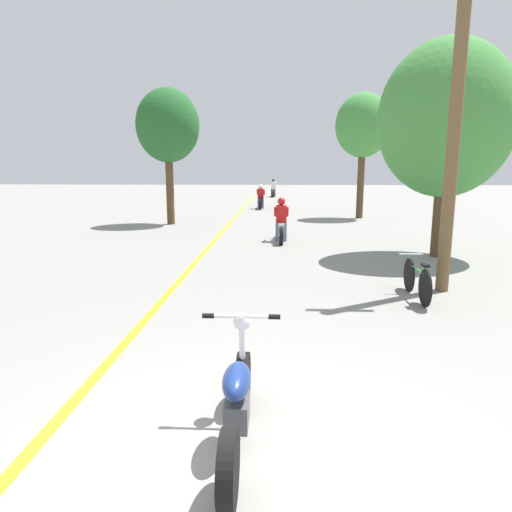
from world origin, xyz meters
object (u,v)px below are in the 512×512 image
at_px(roadside_tree_right_far, 363,126).
at_px(motorcycle_foreground, 237,401).
at_px(roadside_tree_right_near, 446,120).
at_px(motorcycle_rider_mid, 261,199).
at_px(motorcycle_rider_lead, 281,225).
at_px(roadside_tree_left, 168,127).
at_px(utility_pole, 455,120).
at_px(motorcycle_rider_far, 273,190).
at_px(bicycle_parked, 417,280).

distance_m(roadside_tree_right_far, motorcycle_foreground, 19.13).
bearing_deg(roadside_tree_right_near, motorcycle_rider_mid, 110.37).
bearing_deg(motorcycle_rider_lead, roadside_tree_right_near, -30.21).
relative_size(roadside_tree_left, motorcycle_rider_mid, 2.74).
xyz_separation_m(utility_pole, motorcycle_rider_mid, (-4.24, 17.82, -2.68)).
height_order(roadside_tree_right_far, motorcycle_rider_far, roadside_tree_right_far).
bearing_deg(motorcycle_rider_lead, roadside_tree_right_far, 62.10).
bearing_deg(motorcycle_rider_far, bicycle_parked, -84.25).
bearing_deg(bicycle_parked, motorcycle_rider_lead, 110.33).
bearing_deg(motorcycle_rider_lead, motorcycle_rider_mid, 95.43).
bearing_deg(roadside_tree_left, bicycle_parked, -56.91).
distance_m(motorcycle_foreground, motorcycle_rider_mid, 23.05).
bearing_deg(motorcycle_foreground, utility_pole, 55.87).
bearing_deg(roadside_tree_left, motorcycle_rider_mid, 65.11).
xyz_separation_m(utility_pole, roadside_tree_left, (-7.75, 10.25, 0.79)).
relative_size(motorcycle_rider_mid, motorcycle_rider_far, 0.94).
xyz_separation_m(roadside_tree_right_far, bicycle_parked, (-1.31, -13.65, -3.86)).
bearing_deg(roadside_tree_right_far, roadside_tree_left, -161.56).
bearing_deg(utility_pole, motorcycle_rider_far, 97.20).
bearing_deg(motorcycle_rider_far, motorcycle_rider_lead, -88.68).
xyz_separation_m(motorcycle_rider_lead, bicycle_parked, (2.44, -6.57, -0.19)).
height_order(roadside_tree_left, motorcycle_rider_far, roadside_tree_left).
bearing_deg(roadside_tree_right_near, roadside_tree_right_far, 92.59).
bearing_deg(utility_pole, roadside_tree_right_near, 73.21).
bearing_deg(motorcycle_rider_lead, bicycle_parked, -69.67).
xyz_separation_m(roadside_tree_right_far, motorcycle_rider_mid, (-4.87, 4.77, -3.68)).
bearing_deg(roadside_tree_right_near, motorcycle_rider_far, 100.55).
relative_size(roadside_tree_right_near, roadside_tree_left, 1.01).
height_order(roadside_tree_left, bicycle_parked, roadside_tree_left).
distance_m(roadside_tree_right_near, bicycle_parked, 5.53).
height_order(roadside_tree_left, motorcycle_rider_lead, roadside_tree_left).
relative_size(motorcycle_foreground, motorcycle_rider_lead, 0.92).
relative_size(motorcycle_rider_lead, motorcycle_rider_far, 0.98).
height_order(motorcycle_rider_far, bicycle_parked, motorcycle_rider_far).
xyz_separation_m(roadside_tree_right_near, roadside_tree_left, (-8.81, 6.71, 0.43)).
xyz_separation_m(motorcycle_rider_mid, bicycle_parked, (3.56, -18.42, -0.18)).
distance_m(utility_pole, roadside_tree_right_near, 3.71).
xyz_separation_m(motorcycle_rider_lead, motorcycle_rider_mid, (-1.13, 11.85, -0.01)).
xyz_separation_m(utility_pole, bicycle_parked, (-0.67, -0.61, -2.86)).
xyz_separation_m(roadside_tree_right_far, motorcycle_rider_far, (-4.27, 15.74, -3.67)).
bearing_deg(motorcycle_foreground, bicycle_parked, 58.16).
distance_m(roadside_tree_right_far, motorcycle_rider_mid, 7.75).
height_order(utility_pole, motorcycle_foreground, utility_pole).
relative_size(roadside_tree_left, motorcycle_rider_far, 2.58).
xyz_separation_m(roadside_tree_right_far, motorcycle_rider_lead, (-3.75, -7.08, -3.67)).
bearing_deg(utility_pole, motorcycle_rider_lead, 117.53).
relative_size(roadside_tree_left, bicycle_parked, 3.39).
relative_size(roadside_tree_right_far, motorcycle_rider_mid, 2.83).
height_order(motorcycle_rider_mid, motorcycle_rider_far, motorcycle_rider_far).
height_order(roadside_tree_right_near, roadside_tree_right_far, roadside_tree_right_far).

